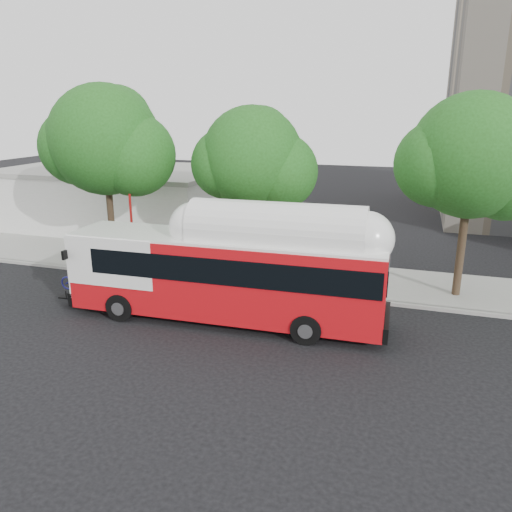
{
  "coord_description": "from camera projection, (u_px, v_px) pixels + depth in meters",
  "views": [
    {
      "loc": [
        6.73,
        -17.67,
        8.45
      ],
      "look_at": [
        0.16,
        3.0,
        1.99
      ],
      "focal_mm": 35.0,
      "sensor_mm": 36.0,
      "label": 1
    }
  ],
  "objects": [
    {
      "name": "street_tree_left",
      "position": [
        113.0,
        144.0,
        26.17
      ],
      "size": [
        6.67,
        5.8,
        9.74
      ],
      "color": "#2D2116",
      "rests_on": "ground"
    },
    {
      "name": "low_commercial_bldg",
      "position": [
        118.0,
        197.0,
        36.74
      ],
      "size": [
        16.2,
        10.2,
        4.25
      ],
      "color": "silver",
      "rests_on": "ground"
    },
    {
      "name": "street_tree_right",
      "position": [
        483.0,
        161.0,
        21.33
      ],
      "size": [
        6.21,
        5.4,
        9.18
      ],
      "color": "#2D2116",
      "rests_on": "ground"
    },
    {
      "name": "red_curb_segment",
      "position": [
        201.0,
        282.0,
        24.91
      ],
      "size": [
        10.0,
        0.32,
        0.16
      ],
      "primitive_type": "cube",
      "color": "maroon",
      "rests_on": "ground"
    },
    {
      "name": "curb_strip",
      "position": [
        258.0,
        289.0,
        24.04
      ],
      "size": [
        60.0,
        0.3,
        0.15
      ],
      "primitive_type": "cube",
      "color": "gray",
      "rests_on": "ground"
    },
    {
      "name": "sidewalk",
      "position": [
        273.0,
        272.0,
        26.42
      ],
      "size": [
        60.0,
        5.0,
        0.15
      ],
      "primitive_type": "cube",
      "color": "gray",
      "rests_on": "ground"
    },
    {
      "name": "transit_bus",
      "position": [
        227.0,
        277.0,
        20.16
      ],
      "size": [
        13.79,
        3.24,
        4.06
      ],
      "rotation": [
        0.0,
        0.0,
        0.03
      ],
      "color": "red",
      "rests_on": "ground"
    },
    {
      "name": "signal_pole",
      "position": [
        132.0,
        229.0,
        26.22
      ],
      "size": [
        0.13,
        0.43,
        4.58
      ],
      "color": "#B11412",
      "rests_on": "ground"
    },
    {
      "name": "ground",
      "position": [
        230.0,
        322.0,
        20.5
      ],
      "size": [
        120.0,
        120.0,
        0.0
      ],
      "primitive_type": "plane",
      "color": "black",
      "rests_on": "ground"
    },
    {
      "name": "street_tree_mid",
      "position": [
        260.0,
        162.0,
        24.52
      ],
      "size": [
        5.75,
        5.0,
        8.62
      ],
      "color": "#2D2116",
      "rests_on": "ground"
    }
  ]
}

